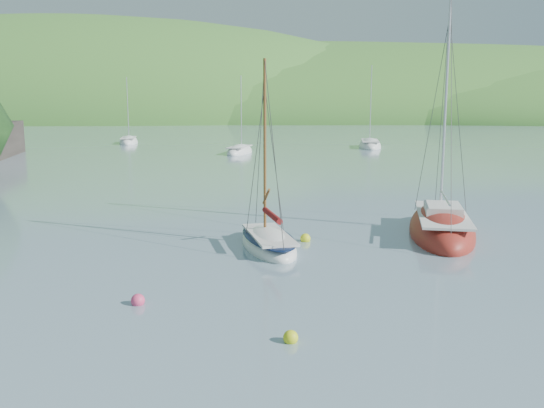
{
  "coord_description": "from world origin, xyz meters",
  "views": [
    {
      "loc": [
        1.85,
        -16.42,
        6.17
      ],
      "look_at": [
        1.59,
        8.0,
        1.82
      ],
      "focal_mm": 40.0,
      "sensor_mm": 36.0,
      "label": 1
    }
  ],
  "objects_px": {
    "distant_sloop_a": "(240,152)",
    "distant_sloop_b": "(370,146)",
    "sloop_red": "(441,230)",
    "distant_sloop_c": "(129,142)",
    "daysailer_white": "(268,243)"
  },
  "relations": [
    {
      "from": "distant_sloop_a",
      "to": "distant_sloop_b",
      "type": "bearing_deg",
      "value": 38.93
    },
    {
      "from": "sloop_red",
      "to": "distant_sloop_a",
      "type": "height_order",
      "value": "sloop_red"
    },
    {
      "from": "distant_sloop_a",
      "to": "distant_sloop_c",
      "type": "relative_size",
      "value": 0.97
    },
    {
      "from": "distant_sloop_b",
      "to": "distant_sloop_a",
      "type": "bearing_deg",
      "value": -147.05
    },
    {
      "from": "distant_sloop_a",
      "to": "distant_sloop_b",
      "type": "distance_m",
      "value": 17.32
    },
    {
      "from": "daysailer_white",
      "to": "distant_sloop_b",
      "type": "distance_m",
      "value": 51.15
    },
    {
      "from": "distant_sloop_a",
      "to": "distant_sloop_c",
      "type": "xyz_separation_m",
      "value": [
        -15.73,
        14.33,
        0.0
      ]
    },
    {
      "from": "daysailer_white",
      "to": "distant_sloop_a",
      "type": "xyz_separation_m",
      "value": [
        -3.86,
        41.96,
        -0.03
      ]
    },
    {
      "from": "daysailer_white",
      "to": "distant_sloop_a",
      "type": "distance_m",
      "value": 42.14
    },
    {
      "from": "daysailer_white",
      "to": "distant_sloop_c",
      "type": "distance_m",
      "value": 59.6
    },
    {
      "from": "daysailer_white",
      "to": "distant_sloop_a",
      "type": "height_order",
      "value": "distant_sloop_a"
    },
    {
      "from": "sloop_red",
      "to": "distant_sloop_c",
      "type": "height_order",
      "value": "sloop_red"
    },
    {
      "from": "sloop_red",
      "to": "distant_sloop_c",
      "type": "xyz_separation_m",
      "value": [
        -27.38,
        53.79,
        -0.06
      ]
    },
    {
      "from": "distant_sloop_a",
      "to": "distant_sloop_c",
      "type": "height_order",
      "value": "distant_sloop_c"
    },
    {
      "from": "distant_sloop_c",
      "to": "distant_sloop_a",
      "type": "bearing_deg",
      "value": -51.69
    }
  ]
}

